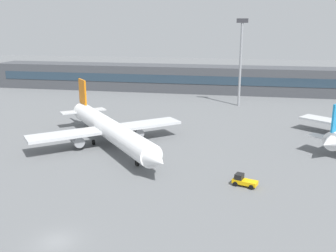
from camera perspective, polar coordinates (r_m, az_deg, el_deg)
ground_plane at (r=80.40m, az=-3.13°, el=-1.91°), size 400.00×400.00×0.00m
terminal_building at (r=137.26m, az=3.13°, el=6.99°), size 142.73×12.13×9.00m
airplane_near at (r=75.57m, az=-8.56°, el=-0.51°), size 31.75×35.94×10.97m
baggage_tug_yellow at (r=58.39m, az=11.06°, el=-7.92°), size 3.89×2.69×1.75m
floodlight_tower_west at (r=113.23m, az=10.69°, el=10.10°), size 3.20×0.80×24.63m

